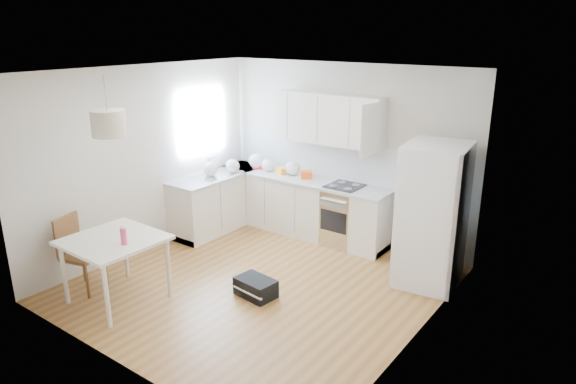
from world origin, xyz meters
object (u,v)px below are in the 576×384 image
object	(u,v)px
gym_bag	(256,287)
refrigerator	(433,215)
dining_table	(114,246)
dining_chair	(83,254)

from	to	relation	value
gym_bag	refrigerator	bearing A→B (deg)	53.41
dining_table	dining_chair	world-z (taller)	dining_chair
refrigerator	dining_table	distance (m)	3.94
gym_bag	dining_table	bearing A→B (deg)	-133.80
refrigerator	gym_bag	world-z (taller)	refrigerator
dining_table	gym_bag	xyz separation A→B (m)	(1.29, 1.06, -0.60)
refrigerator	gym_bag	distance (m)	2.42
refrigerator	gym_bag	xyz separation A→B (m)	(-1.57, -1.66, -0.80)
refrigerator	dining_chair	distance (m)	4.43
dining_table	dining_chair	size ratio (longest dim) A/B	1.08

